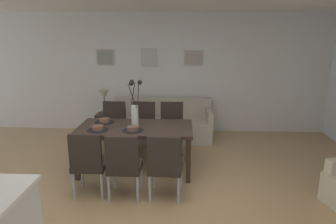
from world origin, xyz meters
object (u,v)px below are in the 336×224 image
(bowl_near_left, at_px, (98,127))
(bowl_near_right, at_px, (104,120))
(dining_chair_far_right, at_px, (143,124))
(framed_picture_center, at_px, (149,58))
(dining_chair_mid_left, at_px, (165,163))
(centerpiece_vase, at_px, (135,109))
(table_lamp, at_px, (104,96))
(framed_picture_left, at_px, (105,58))
(bowl_far_left, at_px, (133,128))
(sofa, at_px, (162,125))
(dining_chair_far_left, at_px, (124,163))
(dining_chair_mid_right, at_px, (172,125))
(side_table, at_px, (106,126))
(framed_picture_right, at_px, (194,58))
(dining_chair_near_right, at_px, (114,124))
(dining_chair_near_left, at_px, (89,161))
(dining_table, at_px, (135,131))

(bowl_near_left, height_order, bowl_near_right, same)
(dining_chair_far_right, height_order, framed_picture_center, framed_picture_center)
(dining_chair_mid_left, height_order, centerpiece_vase, centerpiece_vase)
(dining_chair_far_right, bearing_deg, bowl_near_left, -117.25)
(table_lamp, xyz_separation_m, framed_picture_left, (-0.08, 0.55, 0.75))
(dining_chair_far_right, bearing_deg, bowl_near_right, -129.75)
(bowl_far_left, relative_size, table_lamp, 0.33)
(sofa, bearing_deg, dining_chair_far_left, -97.38)
(dining_chair_mid_right, height_order, bowl_far_left, dining_chair_mid_right)
(sofa, bearing_deg, framed_picture_center, 122.27)
(sofa, distance_m, side_table, 1.19)
(bowl_near_left, height_order, bowl_far_left, same)
(centerpiece_vase, xyz_separation_m, framed_picture_right, (0.96, 2.11, 0.62))
(side_table, bearing_deg, framed_picture_right, 16.50)
(framed_picture_left, bearing_deg, dining_chair_near_right, -71.51)
(sofa, bearing_deg, table_lamp, -176.82)
(dining_chair_near_left, xyz_separation_m, dining_chair_mid_right, (1.06, 1.70, 0.00))
(dining_chair_mid_right, distance_m, framed_picture_right, 1.73)
(centerpiece_vase, height_order, side_table, centerpiece_vase)
(dining_chair_far_right, xyz_separation_m, framed_picture_center, (-0.01, 1.25, 1.13))
(dining_chair_far_left, xyz_separation_m, dining_chair_mid_right, (0.57, 1.75, 0.00))
(dining_table, relative_size, dining_chair_mid_right, 1.96)
(dining_chair_mid_right, bearing_deg, dining_chair_near_left, -121.89)
(dining_table, bearing_deg, table_lamp, 119.53)
(dining_chair_far_right, bearing_deg, table_lamp, 141.99)
(bowl_near_right, relative_size, framed_picture_left, 0.45)
(dining_chair_near_right, height_order, dining_chair_far_right, same)
(dining_chair_far_left, bearing_deg, centerpiece_vase, 88.60)
(dining_table, relative_size, bowl_near_left, 10.59)
(dining_chair_near_left, height_order, dining_chair_far_left, same)
(centerpiece_vase, height_order, sofa, centerpiece_vase)
(dining_chair_near_left, bearing_deg, table_lamp, 98.93)
(dining_chair_mid_right, distance_m, framed_picture_left, 2.26)
(dining_chair_near_right, xyz_separation_m, bowl_near_left, (0.00, -1.06, 0.27))
(dining_chair_far_right, bearing_deg, dining_chair_near_right, -178.89)
(framed_picture_right, bearing_deg, bowl_near_right, -128.29)
(dining_chair_far_left, relative_size, dining_chair_mid_right, 1.00)
(dining_chair_far_right, bearing_deg, centerpiece_vase, -90.55)
(framed_picture_left, bearing_deg, bowl_near_left, -79.58)
(centerpiece_vase, bearing_deg, dining_chair_far_right, 89.45)
(centerpiece_vase, distance_m, table_lamp, 1.80)
(framed_picture_left, xyz_separation_m, framed_picture_right, (1.93, -0.00, 0.00))
(dining_chair_mid_left, xyz_separation_m, bowl_far_left, (-0.53, 0.66, 0.27))
(framed_picture_center, bearing_deg, framed_picture_left, 180.00)
(dining_chair_far_left, height_order, dining_chair_mid_left, same)
(dining_chair_near_right, xyz_separation_m, bowl_near_right, (0.00, -0.65, 0.27))
(dining_chair_near_left, height_order, framed_picture_left, framed_picture_left)
(bowl_far_left, xyz_separation_m, framed_picture_center, (-0.00, 2.31, 0.86))
(dining_chair_near_right, height_order, framed_picture_right, framed_picture_right)
(dining_chair_near_left, height_order, dining_chair_mid_right, same)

